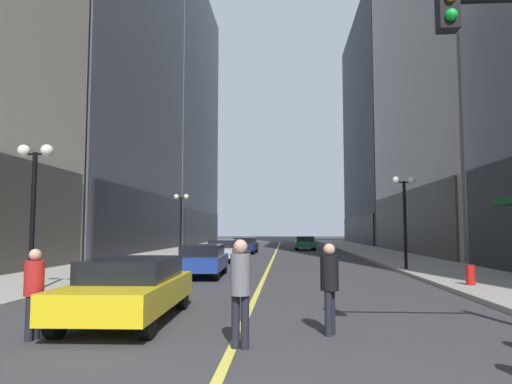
# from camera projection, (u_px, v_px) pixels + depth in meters

# --- Properties ---
(ground_plane) EXTENTS (200.00, 200.00, 0.00)m
(ground_plane) POSITION_uv_depth(u_px,v_px,m) (275.00, 253.00, 37.95)
(ground_plane) COLOR #38383A
(sidewalk_left) EXTENTS (4.50, 78.00, 0.15)m
(sidewalk_left) POSITION_uv_depth(u_px,v_px,m) (176.00, 252.00, 38.49)
(sidewalk_left) COLOR #9E9991
(sidewalk_left) RESTS_ON ground
(sidewalk_right) EXTENTS (4.50, 78.00, 0.15)m
(sidewalk_right) POSITION_uv_depth(u_px,v_px,m) (377.00, 253.00, 37.43)
(sidewalk_right) COLOR #9E9991
(sidewalk_right) RESTS_ON ground
(lane_centre_stripe) EXTENTS (0.16, 70.00, 0.01)m
(lane_centre_stripe) POSITION_uv_depth(u_px,v_px,m) (275.00, 253.00, 37.95)
(lane_centre_stripe) COLOR #E5D64C
(lane_centre_stripe) RESTS_ON ground
(building_left_far) EXTENTS (15.95, 26.00, 36.47)m
(building_left_far) POSITION_uv_depth(u_px,v_px,m) (150.00, 115.00, 65.48)
(building_left_far) COLOR #4C515B
(building_left_far) RESTS_ON ground
(building_right_far) EXTENTS (15.13, 26.00, 31.14)m
(building_right_far) POSITION_uv_depth(u_px,v_px,m) (410.00, 130.00, 62.92)
(building_right_far) COLOR #4C515B
(building_right_far) RESTS_ON ground
(car_yellow) EXTENTS (2.01, 4.54, 1.32)m
(car_yellow) POSITION_uv_depth(u_px,v_px,m) (130.00, 287.00, 9.91)
(car_yellow) COLOR yellow
(car_yellow) RESTS_ON ground
(car_blue) EXTENTS (1.92, 4.28, 1.32)m
(car_blue) POSITION_uv_depth(u_px,v_px,m) (202.00, 259.00, 19.21)
(car_blue) COLOR navy
(car_blue) RESTS_ON ground
(car_silver) EXTENTS (1.94, 4.44, 1.32)m
(car_silver) POSITION_uv_depth(u_px,v_px,m) (224.00, 250.00, 28.23)
(car_silver) COLOR #B7B7BC
(car_silver) RESTS_ON ground
(car_navy) EXTENTS (1.99, 4.23, 1.32)m
(car_navy) POSITION_uv_depth(u_px,v_px,m) (245.00, 245.00, 37.73)
(car_navy) COLOR #141E4C
(car_navy) RESTS_ON ground
(car_green) EXTENTS (1.92, 4.41, 1.32)m
(car_green) POSITION_uv_depth(u_px,v_px,m) (305.00, 243.00, 44.03)
(car_green) COLOR #196038
(car_green) RESTS_ON ground
(pedestrian_in_red_jacket) EXTENTS (0.40, 0.40, 1.61)m
(pedestrian_in_red_jacket) POSITION_uv_depth(u_px,v_px,m) (34.00, 287.00, 8.22)
(pedestrian_in_red_jacket) COLOR black
(pedestrian_in_red_jacket) RESTS_ON ground
(pedestrian_in_grey_suit) EXTENTS (0.39, 0.39, 1.79)m
(pedestrian_in_grey_suit) POSITION_uv_depth(u_px,v_px,m) (240.00, 284.00, 7.64)
(pedestrian_in_grey_suit) COLOR black
(pedestrian_in_grey_suit) RESTS_ON ground
(pedestrian_in_black_coat) EXTENTS (0.46, 0.46, 1.69)m
(pedestrian_in_black_coat) POSITION_uv_depth(u_px,v_px,m) (330.00, 281.00, 8.61)
(pedestrian_in_black_coat) COLOR black
(pedestrian_in_black_coat) RESTS_ON ground
(street_lamp_left_near) EXTENTS (1.06, 0.36, 4.43)m
(street_lamp_left_near) POSITION_uv_depth(u_px,v_px,m) (34.00, 184.00, 13.37)
(street_lamp_left_near) COLOR black
(street_lamp_left_near) RESTS_ON ground
(street_lamp_left_far) EXTENTS (1.06, 0.36, 4.43)m
(street_lamp_left_far) POSITION_uv_depth(u_px,v_px,m) (181.00, 211.00, 32.14)
(street_lamp_left_far) COLOR black
(street_lamp_left_far) RESTS_ON ground
(street_lamp_right_mid) EXTENTS (1.06, 0.36, 4.43)m
(street_lamp_right_mid) POSITION_uv_depth(u_px,v_px,m) (404.00, 201.00, 21.40)
(street_lamp_right_mid) COLOR black
(street_lamp_right_mid) RESTS_ON ground
(fire_hydrant_right) EXTENTS (0.28, 0.28, 0.80)m
(fire_hydrant_right) POSITION_uv_depth(u_px,v_px,m) (471.00, 277.00, 15.02)
(fire_hydrant_right) COLOR red
(fire_hydrant_right) RESTS_ON ground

